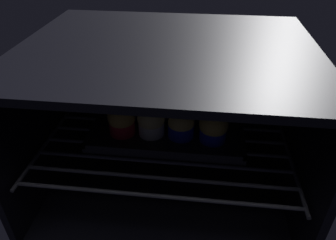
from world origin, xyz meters
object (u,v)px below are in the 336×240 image
muffin_row0_col1 (151,120)px  muffin_row0_col3 (213,127)px  baking_tray (168,128)px  muffin_row1_col0 (126,104)px  muffin_row1_col1 (156,107)px  muffin_row0_col2 (181,125)px  muffin_row1_col3 (214,112)px  muffin_row1_col2 (184,108)px  muffin_row0_col0 (122,120)px

muffin_row0_col1 → muffin_row0_col3: 13.75cm
baking_tray → muffin_row0_col1: bearing=-137.7°
muffin_row1_col0 → muffin_row1_col1: 7.17cm
muffin_row0_col2 → muffin_row1_col0: 15.20cm
muffin_row0_col2 → muffin_row1_col3: 9.49cm
muffin_row0_col1 → muffin_row0_col2: muffin_row0_col1 is taller
muffin_row0_col1 → muffin_row1_col0: same height
muffin_row1_col0 → muffin_row1_col2: (13.83, -0.02, -0.17)cm
muffin_row0_col1 → muffin_row1_col1: (0.07, 6.58, -0.57)cm
muffin_row1_col1 → muffin_row0_col2: bearing=-45.3°
muffin_row0_col0 → muffin_row0_col2: 13.32cm
muffin_row1_col0 → muffin_row1_col1: bearing=2.2°
baking_tray → muffin_row0_col3: bearing=-20.0°
muffin_row1_col2 → muffin_row1_col3: bearing=-1.1°
muffin_row0_col1 → muffin_row0_col3: (13.73, -0.68, -0.27)cm
muffin_row0_col0 → muffin_row0_col1: (6.62, 0.45, 0.07)cm
muffin_row0_col1 → muffin_row1_col1: bearing=89.4°
muffin_row0_col1 → muffin_row1_col2: muffin_row0_col1 is taller
muffin_row0_col1 → muffin_row1_col3: size_ratio=1.11×
baking_tray → muffin_row1_col2: 6.00cm
muffin_row0_col2 → muffin_row1_col1: muffin_row1_col1 is taller
baking_tray → muffin_row0_col3: size_ratio=4.79×
muffin_row0_col3 → muffin_row1_col3: size_ratio=1.07×
baking_tray → muffin_row1_col0: bearing=162.9°
muffin_row0_col3 → muffin_row1_col3: muffin_row0_col3 is taller
muffin_row1_col3 → muffin_row0_col3: bearing=-90.7°
muffin_row0_col0 → muffin_row0_col3: bearing=-0.7°
muffin_row0_col2 → muffin_row0_col3: bearing=-4.6°
muffin_row0_col3 → muffin_row1_col2: same height
muffin_row0_col2 → muffin_row1_col1: 9.41cm
baking_tray → muffin_row1_col0: muffin_row1_col0 is taller
muffin_row1_col1 → muffin_row1_col3: 13.75cm
muffin_row0_col0 → muffin_row0_col3: size_ratio=1.04×
muffin_row0_col0 → muffin_row0_col3: (20.35, -0.24, -0.20)cm
muffin_row0_col1 → muffin_row1_col0: 9.48cm
muffin_row0_col1 → muffin_row0_col3: size_ratio=1.04×
muffin_row1_col3 → muffin_row0_col0: bearing=-162.1°
baking_tray → muffin_row0_col2: size_ratio=5.29×
baking_tray → muffin_row1_col1: 5.97cm
muffin_row1_col1 → muffin_row1_col2: (6.68, -0.30, 0.29)cm
muffin_row0_col3 → muffin_row1_col3: 6.84cm
baking_tray → muffin_row0_col0: 11.34cm
muffin_row0_col0 → muffin_row1_col2: 14.96cm
muffin_row1_col0 → muffin_row1_col3: bearing=-0.4°
muffin_row0_col0 → muffin_row1_col0: same height
muffin_row1_col1 → muffin_row1_col0: bearing=-177.8°
muffin_row0_col1 → muffin_row1_col0: (-7.08, 6.30, -0.11)cm
muffin_row1_col0 → muffin_row0_col2: bearing=-25.0°
muffin_row1_col0 → muffin_row1_col2: muffin_row1_col0 is taller
muffin_row0_col2 → muffin_row1_col2: muffin_row1_col2 is taller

